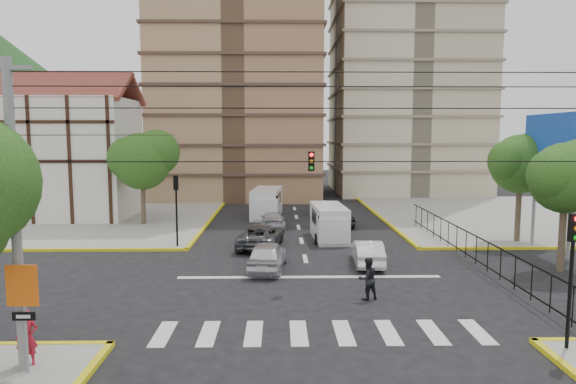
{
  "coord_description": "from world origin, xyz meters",
  "views": [
    {
      "loc": [
        -1.5,
        -23.55,
        7.0
      ],
      "look_at": [
        -1.01,
        3.41,
        4.0
      ],
      "focal_mm": 32.0,
      "sensor_mm": 36.0,
      "label": 1
    }
  ],
  "objects_px": {
    "van_right_lane": "(329,224)",
    "district_sign": "(23,296)",
    "traffic_light_nw": "(176,199)",
    "pedestrian_crosswalk": "(368,279)",
    "car_silver_front_left": "(267,255)",
    "pedestrian_sw_corner": "(27,337)",
    "van_left_lane": "(267,204)",
    "car_white_front_right": "(368,252)",
    "traffic_light_se": "(572,258)"
  },
  "relations": [
    {
      "from": "traffic_light_se",
      "to": "van_left_lane",
      "type": "relative_size",
      "value": 0.78
    },
    {
      "from": "district_sign",
      "to": "van_left_lane",
      "type": "distance_m",
      "value": 29.53
    },
    {
      "from": "traffic_light_se",
      "to": "van_right_lane",
      "type": "xyz_separation_m",
      "value": [
        -5.92,
        17.99,
        -2.0
      ]
    },
    {
      "from": "district_sign",
      "to": "van_right_lane",
      "type": "bearing_deg",
      "value": 61.2
    },
    {
      "from": "traffic_light_nw",
      "to": "car_white_front_right",
      "type": "xyz_separation_m",
      "value": [
        11.1,
        -4.24,
        -2.43
      ]
    },
    {
      "from": "pedestrian_crosswalk",
      "to": "traffic_light_nw",
      "type": "bearing_deg",
      "value": -66.81
    },
    {
      "from": "pedestrian_crosswalk",
      "to": "traffic_light_se",
      "type": "bearing_deg",
      "value": 113.43
    },
    {
      "from": "traffic_light_se",
      "to": "van_right_lane",
      "type": "relative_size",
      "value": 0.85
    },
    {
      "from": "traffic_light_nw",
      "to": "pedestrian_crosswalk",
      "type": "distance_m",
      "value": 14.44
    },
    {
      "from": "pedestrian_crosswalk",
      "to": "car_white_front_right",
      "type": "bearing_deg",
      "value": -121.64
    },
    {
      "from": "traffic_light_nw",
      "to": "van_right_lane",
      "type": "relative_size",
      "value": 0.85
    },
    {
      "from": "car_silver_front_left",
      "to": "car_white_front_right",
      "type": "bearing_deg",
      "value": -164.66
    },
    {
      "from": "traffic_light_se",
      "to": "car_white_front_right",
      "type": "bearing_deg",
      "value": 111.59
    },
    {
      "from": "van_left_lane",
      "to": "pedestrian_crosswalk",
      "type": "xyz_separation_m",
      "value": [
        4.81,
        -21.9,
        -0.29
      ]
    },
    {
      "from": "car_silver_front_left",
      "to": "pedestrian_sw_corner",
      "type": "distance_m",
      "value": 13.33
    },
    {
      "from": "pedestrian_sw_corner",
      "to": "pedestrian_crosswalk",
      "type": "height_order",
      "value": "pedestrian_sw_corner"
    },
    {
      "from": "van_right_lane",
      "to": "district_sign",
      "type": "bearing_deg",
      "value": -122.11
    },
    {
      "from": "van_left_lane",
      "to": "car_silver_front_left",
      "type": "xyz_separation_m",
      "value": [
        0.43,
        -16.9,
        -0.44
      ]
    },
    {
      "from": "traffic_light_se",
      "to": "car_silver_front_left",
      "type": "bearing_deg",
      "value": 133.33
    },
    {
      "from": "traffic_light_nw",
      "to": "car_silver_front_left",
      "type": "bearing_deg",
      "value": -41.86
    },
    {
      "from": "district_sign",
      "to": "car_white_front_right",
      "type": "xyz_separation_m",
      "value": [
        12.1,
        12.8,
        -1.77
      ]
    },
    {
      "from": "district_sign",
      "to": "traffic_light_se",
      "type": "bearing_deg",
      "value": 4.95
    },
    {
      "from": "district_sign",
      "to": "car_silver_front_left",
      "type": "height_order",
      "value": "district_sign"
    },
    {
      "from": "pedestrian_crosswalk",
      "to": "pedestrian_sw_corner",
      "type": "bearing_deg",
      "value": 7.73
    },
    {
      "from": "van_right_lane",
      "to": "van_left_lane",
      "type": "distance_m",
      "value": 10.39
    },
    {
      "from": "van_left_lane",
      "to": "district_sign",
      "type": "bearing_deg",
      "value": -96.16
    },
    {
      "from": "traffic_light_nw",
      "to": "pedestrian_sw_corner",
      "type": "relative_size",
      "value": 2.61
    },
    {
      "from": "van_right_lane",
      "to": "car_white_front_right",
      "type": "distance_m",
      "value": 6.8
    },
    {
      "from": "pedestrian_crosswalk",
      "to": "car_silver_front_left",
      "type": "bearing_deg",
      "value": -70.53
    },
    {
      "from": "district_sign",
      "to": "van_left_lane",
      "type": "relative_size",
      "value": 0.56
    },
    {
      "from": "traffic_light_se",
      "to": "pedestrian_sw_corner",
      "type": "relative_size",
      "value": 2.61
    },
    {
      "from": "van_right_lane",
      "to": "pedestrian_crosswalk",
      "type": "height_order",
      "value": "van_right_lane"
    },
    {
      "from": "traffic_light_nw",
      "to": "van_left_lane",
      "type": "relative_size",
      "value": 0.78
    },
    {
      "from": "traffic_light_nw",
      "to": "van_left_lane",
      "type": "xyz_separation_m",
      "value": [
        5.27,
        11.79,
        -1.91
      ]
    },
    {
      "from": "traffic_light_se",
      "to": "car_silver_front_left",
      "type": "relative_size",
      "value": 0.99
    },
    {
      "from": "traffic_light_nw",
      "to": "pedestrian_sw_corner",
      "type": "height_order",
      "value": "traffic_light_nw"
    },
    {
      "from": "traffic_light_se",
      "to": "car_silver_front_left",
      "type": "distance_m",
      "value": 14.61
    },
    {
      "from": "district_sign",
      "to": "car_white_front_right",
      "type": "distance_m",
      "value": 17.7
    },
    {
      "from": "car_silver_front_left",
      "to": "car_white_front_right",
      "type": "xyz_separation_m",
      "value": [
        5.4,
        0.87,
        -0.07
      ]
    },
    {
      "from": "van_left_lane",
      "to": "pedestrian_sw_corner",
      "type": "distance_m",
      "value": 29.02
    },
    {
      "from": "traffic_light_se",
      "to": "car_silver_front_left",
      "type": "xyz_separation_m",
      "value": [
        -9.9,
        10.49,
        -2.35
      ]
    },
    {
      "from": "traffic_light_se",
      "to": "district_sign",
      "type": "xyz_separation_m",
      "value": [
        -16.6,
        -1.44,
        -0.66
      ]
    },
    {
      "from": "traffic_light_se",
      "to": "car_silver_front_left",
      "type": "height_order",
      "value": "traffic_light_se"
    },
    {
      "from": "traffic_light_se",
      "to": "pedestrian_sw_corner",
      "type": "xyz_separation_m",
      "value": [
        -16.83,
        -0.89,
        -2.12
      ]
    },
    {
      "from": "van_left_lane",
      "to": "car_white_front_right",
      "type": "height_order",
      "value": "van_left_lane"
    },
    {
      "from": "van_right_lane",
      "to": "car_white_front_right",
      "type": "height_order",
      "value": "van_right_lane"
    },
    {
      "from": "district_sign",
      "to": "van_left_lane",
      "type": "height_order",
      "value": "district_sign"
    },
    {
      "from": "traffic_light_nw",
      "to": "pedestrian_sw_corner",
      "type": "distance_m",
      "value": 16.68
    },
    {
      "from": "traffic_light_nw",
      "to": "traffic_light_se",
      "type": "bearing_deg",
      "value": -45.0
    },
    {
      "from": "pedestrian_sw_corner",
      "to": "traffic_light_nw",
      "type": "bearing_deg",
      "value": 69.59
    }
  ]
}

